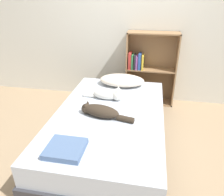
% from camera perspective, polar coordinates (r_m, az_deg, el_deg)
% --- Properties ---
extents(ground_plane, '(8.00, 8.00, 0.00)m').
position_cam_1_polar(ground_plane, '(2.70, -0.59, -12.41)').
color(ground_plane, '#997F60').
extents(wall_back, '(8.00, 0.06, 2.50)m').
position_cam_1_polar(wall_back, '(3.55, 4.03, 19.23)').
color(wall_back, silver).
rests_on(wall_back, ground_plane).
extents(bed, '(1.21, 1.98, 0.47)m').
position_cam_1_polar(bed, '(2.56, -0.61, -8.33)').
color(bed, '#333338').
rests_on(bed, ground_plane).
extents(pillow, '(0.63, 0.37, 0.15)m').
position_cam_1_polar(pillow, '(3.08, 2.62, 4.65)').
color(pillow, beige).
rests_on(pillow, bed).
extents(cat_light, '(0.51, 0.17, 0.17)m').
position_cam_1_polar(cat_light, '(2.68, -0.69, 1.03)').
color(cat_light, white).
rests_on(cat_light, bed).
extents(cat_dark, '(0.59, 0.25, 0.14)m').
position_cam_1_polar(cat_dark, '(2.33, -3.07, -3.43)').
color(cat_dark, '#33281E').
rests_on(cat_dark, bed).
extents(bookshelf, '(0.77, 0.26, 1.14)m').
position_cam_1_polar(bookshelf, '(3.54, 9.56, 7.92)').
color(bookshelf, '#8E6B47').
rests_on(bookshelf, ground_plane).
extents(blanket_fold, '(0.32, 0.29, 0.05)m').
position_cam_1_polar(blanket_fold, '(1.91, -12.06, -12.82)').
color(blanket_fold, '#4C668E').
rests_on(blanket_fold, bed).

